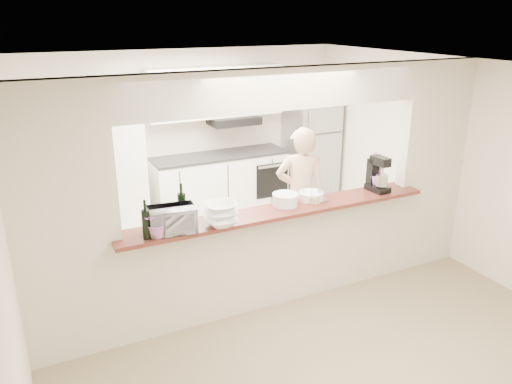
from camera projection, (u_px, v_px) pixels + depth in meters
floor at (277, 300)px, 5.49m from camera, size 6.00×6.00×0.00m
tile_overlay at (223, 244)px, 6.80m from camera, size 5.00×2.90×0.01m
partition at (279, 171)px, 4.99m from camera, size 5.00×0.15×2.50m
bar_counter at (278, 253)px, 5.29m from camera, size 3.40×0.38×1.09m
kitchen_cabinets at (180, 157)px, 7.39m from camera, size 3.15×0.62×2.25m
refrigerator at (310, 149)px, 8.29m from camera, size 0.75×0.70×1.70m
flower_left at (157, 221)px, 4.41m from camera, size 0.29×0.26×0.29m
wine_bottle_a at (146, 224)px, 4.37m from camera, size 0.07×0.07×0.36m
wine_bottle_b at (182, 207)px, 4.72m from camera, size 0.08×0.08×0.39m
toaster_oven at (172, 220)px, 4.53m from camera, size 0.45×0.33×0.23m
serving_bowls at (221, 215)px, 4.65m from camera, size 0.31×0.31×0.22m
plate_stack_a at (285, 200)px, 5.17m from camera, size 0.27×0.27×0.12m
plate_stack_b at (312, 196)px, 5.31m from camera, size 0.27×0.27×0.09m
red_bowl at (291, 199)px, 5.26m from camera, size 0.15×0.15×0.07m
tan_bowl at (313, 199)px, 5.25m from camera, size 0.15×0.15×0.07m
utensil_caddy at (317, 192)px, 5.26m from camera, size 0.28×0.18×0.25m
stand_mixer at (378, 175)px, 5.56m from camera, size 0.19×0.28×0.40m
flower_right at (377, 171)px, 5.63m from camera, size 0.29×0.29×0.41m
person at (300, 195)px, 6.19m from camera, size 0.73×0.61×1.70m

